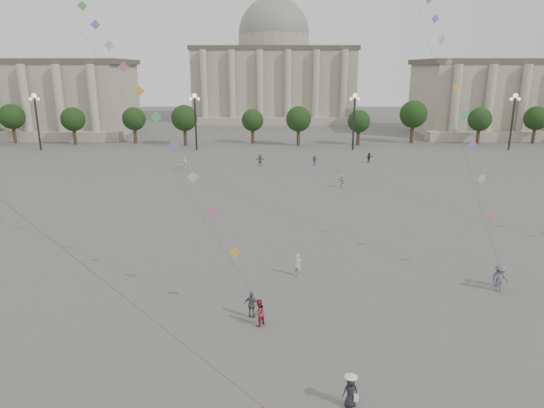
{
  "coord_description": "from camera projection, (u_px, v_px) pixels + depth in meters",
  "views": [
    {
      "loc": [
        -0.46,
        -22.46,
        15.1
      ],
      "look_at": [
        -0.48,
        12.0,
        5.44
      ],
      "focal_mm": 32.0,
      "sensor_mm": 36.0,
      "label": 1
    }
  ],
  "objects": [
    {
      "name": "ground",
      "position": [
        281.0,
        364.0,
        25.7
      ],
      "size": [
        360.0,
        360.0,
        0.0
      ],
      "primitive_type": "plane",
      "color": "#575451",
      "rests_on": "ground"
    },
    {
      "name": "hall_central",
      "position": [
        274.0,
        71.0,
        146.28
      ],
      "size": [
        48.3,
        34.3,
        35.5
      ],
      "color": "#ADA291",
      "rests_on": "ground"
    },
    {
      "name": "tree_row",
      "position": [
        274.0,
        118.0,
        99.35
      ],
      "size": [
        137.12,
        5.12,
        8.0
      ],
      "color": "#332319",
      "rests_on": "ground"
    },
    {
      "name": "lamp_post_far_west",
      "position": [
        36.0,
        111.0,
        91.14
      ],
      "size": [
        2.0,
        0.9,
        10.65
      ],
      "color": "#262628",
      "rests_on": "ground"
    },
    {
      "name": "lamp_post_mid_west",
      "position": [
        195.0,
        111.0,
        91.12
      ],
      "size": [
        2.0,
        0.9,
        10.65
      ],
      "color": "#262628",
      "rests_on": "ground"
    },
    {
      "name": "lamp_post_mid_east",
      "position": [
        354.0,
        111.0,
        91.11
      ],
      "size": [
        2.0,
        0.9,
        10.65
      ],
      "color": "#262628",
      "rests_on": "ground"
    },
    {
      "name": "lamp_post_far_east",
      "position": [
        514.0,
        111.0,
        91.1
      ],
      "size": [
        2.0,
        0.9,
        10.65
      ],
      "color": "#262628",
      "rests_on": "ground"
    },
    {
      "name": "person_crowd_0",
      "position": [
        314.0,
        160.0,
        78.36
      ],
      "size": [
        0.98,
        0.52,
        1.59
      ],
      "primitive_type": "imported",
      "rotation": [
        0.0,
        0.0,
        0.14
      ],
      "color": "#364D7B",
      "rests_on": "ground"
    },
    {
      "name": "person_crowd_4",
      "position": [
        181.0,
        165.0,
        74.69
      ],
      "size": [
        1.16,
        1.42,
        1.52
      ],
      "primitive_type": "imported",
      "rotation": [
        0.0,
        0.0,
        4.12
      ],
      "color": "silver",
      "rests_on": "ground"
    },
    {
      "name": "person_crowd_6",
      "position": [
        501.0,
        279.0,
        33.76
      ],
      "size": [
        1.41,
        1.06,
        1.94
      ],
      "primitive_type": "imported",
      "rotation": [
        0.0,
        0.0,
        0.3
      ],
      "color": "slate",
      "rests_on": "ground"
    },
    {
      "name": "person_crowd_7",
      "position": [
        342.0,
        181.0,
        63.56
      ],
      "size": [
        1.44,
        1.47,
        1.68
      ],
      "primitive_type": "imported",
      "rotation": [
        0.0,
        0.0,
        2.34
      ],
      "color": "silver",
      "rests_on": "ground"
    },
    {
      "name": "person_crowd_9",
      "position": [
        369.0,
        157.0,
        80.64
      ],
      "size": [
        1.38,
        1.39,
        1.6
      ],
      "primitive_type": "imported",
      "rotation": [
        0.0,
        0.0,
        0.79
      ],
      "color": "#222228",
      "rests_on": "ground"
    },
    {
      "name": "person_crowd_10",
      "position": [
        185.0,
        162.0,
        75.88
      ],
      "size": [
        0.54,
        0.73,
        1.83
      ],
      "primitive_type": "imported",
      "rotation": [
        0.0,
        0.0,
        1.73
      ],
      "color": "beige",
      "rests_on": "ground"
    },
    {
      "name": "person_crowd_12",
      "position": [
        260.0,
        160.0,
        77.88
      ],
      "size": [
        1.76,
        0.79,
        1.83
      ],
      "primitive_type": "imported",
      "rotation": [
        0.0,
        0.0,
        2.99
      ],
      "color": "slate",
      "rests_on": "ground"
    },
    {
      "name": "person_crowd_13",
      "position": [
        298.0,
        265.0,
        36.39
      ],
      "size": [
        0.76,
        0.66,
        1.76
      ],
      "primitive_type": "imported",
      "rotation": [
        0.0,
        0.0,
        2.68
      ],
      "color": "silver",
      "rests_on": "ground"
    },
    {
      "name": "tourist_3",
      "position": [
        252.0,
        305.0,
        30.23
      ],
      "size": [
        1.11,
        0.72,
        1.75
      ],
      "primitive_type": "imported",
      "rotation": [
        0.0,
        0.0,
        2.84
      ],
      "color": "#5D5C61",
      "rests_on": "ground"
    },
    {
      "name": "kite_flyer_0",
      "position": [
        259.0,
        313.0,
        29.29
      ],
      "size": [
        1.04,
        1.05,
        1.71
      ],
      "primitive_type": "imported",
      "rotation": [
        0.0,
        0.0,
        3.96
      ],
      "color": "maroon",
      "rests_on": "ground"
    },
    {
      "name": "kite_flyer_1",
      "position": [
        498.0,
        276.0,
        34.55
      ],
      "size": [
        1.21,
        0.96,
        1.64
      ],
      "primitive_type": "imported",
      "rotation": [
        0.0,
        0.0,
        0.38
      ],
      "color": "navy",
      "rests_on": "ground"
    },
    {
      "name": "hat_person",
      "position": [
        351.0,
        391.0,
        22.24
      ],
      "size": [
        0.83,
        0.62,
        1.69
      ],
      "color": "black",
      "rests_on": "ground"
    }
  ]
}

